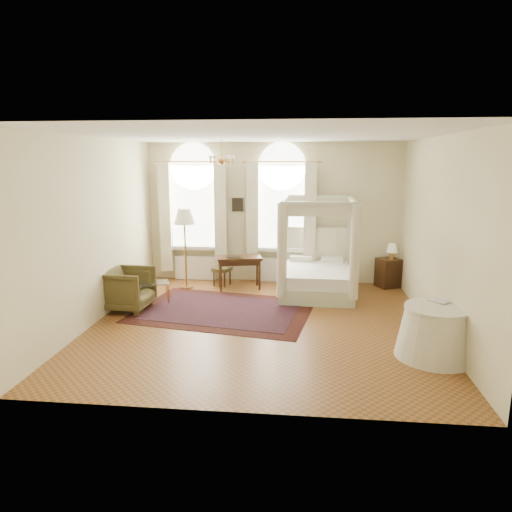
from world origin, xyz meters
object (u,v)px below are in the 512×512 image
at_px(stool, 222,271).
at_px(side_table, 436,332).
at_px(floor_lamp, 184,221).
at_px(writing_desk, 239,261).
at_px(armchair, 127,289).
at_px(coffee_table, 154,284).
at_px(canopy_bed, 317,273).
at_px(nightstand, 388,273).

bearing_deg(stool, side_table, -43.15).
relative_size(stool, floor_lamp, 0.26).
height_order(writing_desk, side_table, side_table).
xyz_separation_m(armchair, side_table, (5.40, -1.69, -0.03)).
bearing_deg(writing_desk, armchair, -139.59).
height_order(coffee_table, side_table, side_table).
distance_m(canopy_bed, coffee_table, 3.49).
relative_size(nightstand, armchair, 0.74).
bearing_deg(side_table, canopy_bed, 118.18).
height_order(writing_desk, coffee_table, writing_desk).
xyz_separation_m(canopy_bed, coffee_table, (-3.35, -0.94, -0.09)).
bearing_deg(side_table, writing_desk, 135.19).
bearing_deg(side_table, stool, 136.85).
relative_size(nightstand, stool, 1.43).
xyz_separation_m(writing_desk, stool, (-0.44, 0.22, -0.28)).
bearing_deg(stool, coffee_table, -129.13).
bearing_deg(coffee_table, floor_lamp, 71.95).
relative_size(writing_desk, coffee_table, 1.45).
height_order(nightstand, side_table, side_table).
xyz_separation_m(nightstand, armchair, (-5.40, -2.18, 0.08)).
height_order(armchair, coffee_table, armchair).
distance_m(writing_desk, floor_lamp, 1.54).
bearing_deg(writing_desk, canopy_bed, -8.88).
bearing_deg(nightstand, floor_lamp, -173.47).
distance_m(writing_desk, stool, 0.57).
bearing_deg(floor_lamp, coffee_table, -108.05).
distance_m(nightstand, side_table, 3.87).
bearing_deg(floor_lamp, side_table, -35.74).
distance_m(writing_desk, armchair, 2.62).
distance_m(canopy_bed, floor_lamp, 3.17).
bearing_deg(stool, writing_desk, -26.81).
relative_size(canopy_bed, stool, 4.50).
xyz_separation_m(armchair, floor_lamp, (0.76, 1.65, 1.14)).
bearing_deg(armchair, side_table, -103.35).
distance_m(canopy_bed, nightstand, 1.84).
bearing_deg(coffee_table, side_table, -23.40).
bearing_deg(nightstand, writing_desk, -171.91).
bearing_deg(nightstand, armchair, -158.03).
height_order(canopy_bed, side_table, canopy_bed).
bearing_deg(floor_lamp, writing_desk, 2.15).
height_order(writing_desk, floor_lamp, floor_lamp).
distance_m(canopy_bed, side_table, 3.54).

